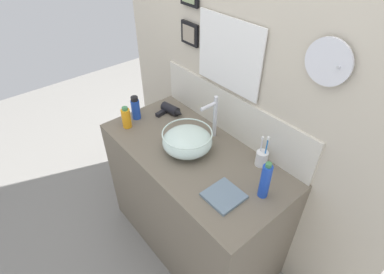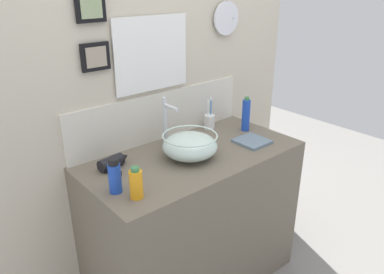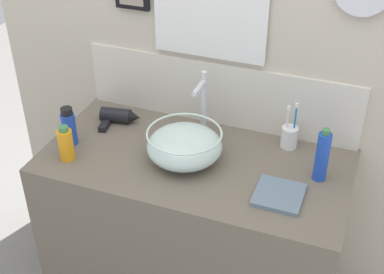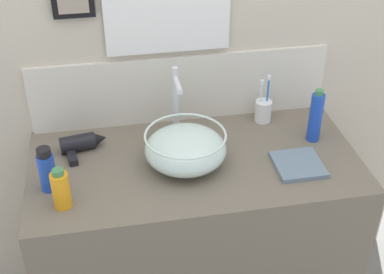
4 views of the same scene
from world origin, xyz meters
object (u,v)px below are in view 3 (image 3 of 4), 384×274
at_px(hair_drier, 118,116).
at_px(toothbrush_cup, 289,136).
at_px(hand_towel, 279,195).
at_px(faucet, 203,100).
at_px(soap_dispenser, 69,127).
at_px(glass_bowl_sink, 184,146).
at_px(lotion_bottle, 322,156).
at_px(spray_bottle, 66,144).

relative_size(hair_drier, toothbrush_cup, 0.89).
xyz_separation_m(hair_drier, hand_towel, (0.73, -0.23, -0.02)).
bearing_deg(faucet, soap_dispenser, -151.71).
bearing_deg(glass_bowl_sink, hair_drier, 157.00).
xyz_separation_m(toothbrush_cup, lotion_bottle, (0.14, -0.16, 0.05)).
relative_size(glass_bowl_sink, faucet, 1.04).
height_order(faucet, hand_towel, faucet).
bearing_deg(lotion_bottle, faucet, 165.19).
height_order(soap_dispenser, hand_towel, soap_dispenser).
bearing_deg(soap_dispenser, hair_drier, 62.38).
relative_size(faucet, lotion_bottle, 1.30).
xyz_separation_m(toothbrush_cup, hand_towel, (0.03, -0.31, -0.04)).
xyz_separation_m(faucet, hair_drier, (-0.35, -0.04, -0.13)).
height_order(hair_drier, hand_towel, hair_drier).
bearing_deg(soap_dispenser, glass_bowl_sink, 6.43).
relative_size(toothbrush_cup, spray_bottle, 1.37).
relative_size(faucet, spray_bottle, 1.90).
relative_size(hair_drier, spray_bottle, 1.22).
height_order(toothbrush_cup, hand_towel, toothbrush_cup).
xyz_separation_m(faucet, soap_dispenser, (-0.46, -0.25, -0.08)).
height_order(hair_drier, soap_dispenser, soap_dispenser).
bearing_deg(hair_drier, soap_dispenser, -117.62).
xyz_separation_m(faucet, spray_bottle, (-0.41, -0.34, -0.09)).
relative_size(glass_bowl_sink, toothbrush_cup, 1.45).
bearing_deg(spray_bottle, toothbrush_cup, 26.13).
bearing_deg(faucet, glass_bowl_sink, -90.00).
xyz_separation_m(hair_drier, spray_bottle, (-0.06, -0.29, 0.04)).
distance_m(faucet, toothbrush_cup, 0.36).
bearing_deg(hair_drier, toothbrush_cup, 6.22).
xyz_separation_m(glass_bowl_sink, toothbrush_cup, (0.34, 0.22, -0.02)).
relative_size(hair_drier, hand_towel, 1.03).
bearing_deg(hand_towel, toothbrush_cup, 96.32).
distance_m(soap_dispenser, hand_towel, 0.84).
height_order(glass_bowl_sink, hand_towel, glass_bowl_sink).
bearing_deg(spray_bottle, faucet, 39.52).
height_order(toothbrush_cup, lotion_bottle, lotion_bottle).
bearing_deg(spray_bottle, hand_towel, 4.43).
relative_size(toothbrush_cup, hand_towel, 1.15).
height_order(toothbrush_cup, soap_dispenser, toothbrush_cup).
relative_size(faucet, hand_towel, 1.61).
bearing_deg(toothbrush_cup, hair_drier, -173.78).
bearing_deg(toothbrush_cup, soap_dispenser, -160.94).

